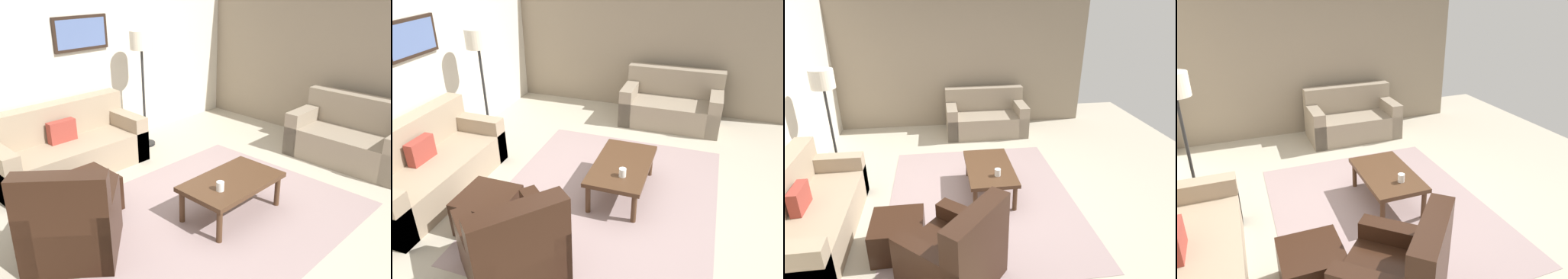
{
  "view_description": "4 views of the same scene",
  "coord_description": "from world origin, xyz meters",
  "views": [
    {
      "loc": [
        -2.91,
        -2.62,
        2.46
      ],
      "look_at": [
        0.14,
        0.37,
        0.74
      ],
      "focal_mm": 38.32,
      "sensor_mm": 36.0,
      "label": 1
    },
    {
      "loc": [
        -3.45,
        -0.95,
        2.67
      ],
      "look_at": [
        -0.01,
        0.23,
        0.76
      ],
      "focal_mm": 33.92,
      "sensor_mm": 36.0,
      "label": 2
    },
    {
      "loc": [
        -3.84,
        0.54,
        2.63
      ],
      "look_at": [
        0.25,
        -0.02,
        0.8
      ],
      "focal_mm": 30.39,
      "sensor_mm": 36.0,
      "label": 3
    },
    {
      "loc": [
        -3.39,
        1.45,
        2.52
      ],
      "look_at": [
        0.21,
        0.04,
        0.87
      ],
      "focal_mm": 32.97,
      "sensor_mm": 36.0,
      "label": 4
    }
  ],
  "objects": [
    {
      "name": "couch_loveseat",
      "position": [
        2.47,
        -0.42,
        0.3
      ],
      "size": [
        0.85,
        1.58,
        0.88
      ],
      "color": "gray",
      "rests_on": "ground_plane"
    },
    {
      "name": "cup",
      "position": [
        -0.08,
        -0.2,
        0.46
      ],
      "size": [
        0.08,
        0.08,
        0.1
      ],
      "primitive_type": "cylinder",
      "color": "white",
      "rests_on": "coffee_table"
    },
    {
      "name": "coffee_table",
      "position": [
        0.18,
        -0.14,
        0.36
      ],
      "size": [
        1.1,
        0.64,
        0.41
      ],
      "color": "#472D1C",
      "rests_on": "ground_plane"
    },
    {
      "name": "couch_main",
      "position": [
        -0.51,
        2.12,
        0.3
      ],
      "size": [
        1.98,
        0.85,
        0.88
      ],
      "color": "gray",
      "rests_on": "ground_plane"
    },
    {
      "name": "stone_feature_panel",
      "position": [
        3.0,
        0.0,
        1.4
      ],
      "size": [
        0.12,
        5.2,
        2.8
      ],
      "primitive_type": "cube",
      "color": "gray",
      "rests_on": "ground_plane"
    },
    {
      "name": "lamp_standing",
      "position": [
        0.79,
        2.06,
        1.41
      ],
      "size": [
        0.32,
        0.32,
        1.71
      ],
      "color": "black",
      "rests_on": "ground_plane"
    },
    {
      "name": "rear_partition",
      "position": [
        0.0,
        2.6,
        1.4
      ],
      "size": [
        6.0,
        0.12,
        2.8
      ],
      "primitive_type": "cube",
      "color": "silver",
      "rests_on": "ground_plane"
    },
    {
      "name": "ground_plane",
      "position": [
        0.0,
        0.0,
        0.0
      ],
      "size": [
        8.0,
        8.0,
        0.0
      ],
      "primitive_type": "plane",
      "color": "#B2A893"
    },
    {
      "name": "armchair_leather",
      "position": [
        -1.41,
        0.42,
        0.31
      ],
      "size": [
        1.13,
        1.13,
        0.95
      ],
      "color": "black",
      "rests_on": "ground_plane"
    },
    {
      "name": "ottoman",
      "position": [
        -0.86,
        1.04,
        0.2
      ],
      "size": [
        0.56,
        0.56,
        0.4
      ],
      "primitive_type": "cube",
      "color": "black",
      "rests_on": "ground_plane"
    },
    {
      "name": "framed_artwork",
      "position": [
        0.12,
        2.51,
        1.69
      ],
      "size": [
        0.82,
        0.04,
        0.46
      ],
      "color": "black"
    },
    {
      "name": "area_rug",
      "position": [
        0.0,
        0.0,
        0.0
      ],
      "size": [
        3.09,
        2.52,
        0.01
      ],
      "primitive_type": "cube",
      "color": "gray",
      "rests_on": "ground_plane"
    }
  ]
}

